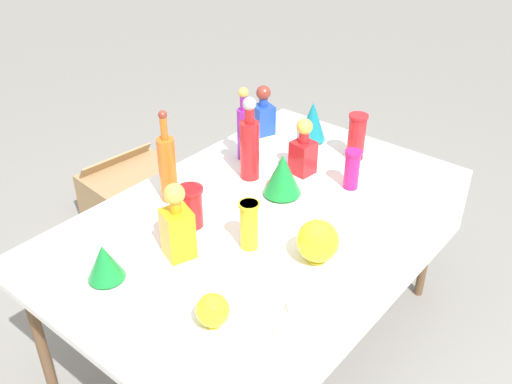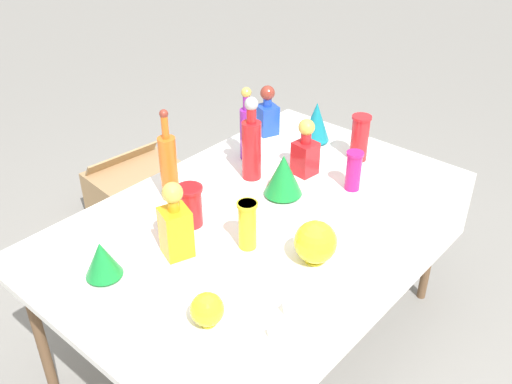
% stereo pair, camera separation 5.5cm
% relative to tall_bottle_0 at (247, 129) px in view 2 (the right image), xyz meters
% --- Properties ---
extents(ground_plane, '(40.00, 40.00, 0.00)m').
position_rel_tall_bottle_0_xyz_m(ground_plane, '(-0.33, -0.35, -0.92)').
color(ground_plane, gray).
extents(display_table, '(1.84, 1.13, 0.76)m').
position_rel_tall_bottle_0_xyz_m(display_table, '(-0.33, -0.39, -0.21)').
color(display_table, white).
rests_on(display_table, ground).
extents(tall_bottle_0, '(0.06, 0.06, 0.37)m').
position_rel_tall_bottle_0_xyz_m(tall_bottle_0, '(0.00, 0.00, 0.00)').
color(tall_bottle_0, purple).
rests_on(tall_bottle_0, display_table).
extents(tall_bottle_1, '(0.09, 0.09, 0.39)m').
position_rel_tall_bottle_0_xyz_m(tall_bottle_1, '(-0.12, -0.14, 0.01)').
color(tall_bottle_1, red).
rests_on(tall_bottle_1, display_table).
extents(tall_bottle_2, '(0.08, 0.08, 0.42)m').
position_rel_tall_bottle_0_xyz_m(tall_bottle_2, '(-0.49, 0.01, 0.00)').
color(tall_bottle_2, orange).
rests_on(tall_bottle_2, display_table).
extents(square_decanter_0, '(0.13, 0.13, 0.31)m').
position_rel_tall_bottle_0_xyz_m(square_decanter_0, '(-0.73, -0.31, -0.02)').
color(square_decanter_0, orange).
rests_on(square_decanter_0, display_table).
extents(square_decanter_1, '(0.13, 0.13, 0.27)m').
position_rel_tall_bottle_0_xyz_m(square_decanter_1, '(0.27, 0.10, -0.04)').
color(square_decanter_1, blue).
rests_on(square_decanter_1, display_table).
extents(square_decanter_2, '(0.11, 0.11, 0.27)m').
position_rel_tall_bottle_0_xyz_m(square_decanter_2, '(0.07, -0.30, -0.04)').
color(square_decanter_2, red).
rests_on(square_decanter_2, display_table).
extents(slender_vase_0, '(0.08, 0.08, 0.18)m').
position_rel_tall_bottle_0_xyz_m(slender_vase_0, '(0.09, -0.55, -0.06)').
color(slender_vase_0, '#C61972').
rests_on(slender_vase_0, display_table).
extents(slender_vase_1, '(0.11, 0.11, 0.17)m').
position_rel_tall_bottle_0_xyz_m(slender_vase_1, '(-0.57, -0.20, -0.06)').
color(slender_vase_1, red).
rests_on(slender_vase_1, display_table).
extents(slender_vase_2, '(0.08, 0.08, 0.20)m').
position_rel_tall_bottle_0_xyz_m(slender_vase_2, '(-0.53, -0.48, -0.05)').
color(slender_vase_2, yellow).
rests_on(slender_vase_2, display_table).
extents(slender_vase_3, '(0.09, 0.09, 0.23)m').
position_rel_tall_bottle_0_xyz_m(slender_vase_3, '(0.35, -0.41, -0.04)').
color(slender_vase_3, red).
rests_on(slender_vase_3, display_table).
extents(fluted_vase_0, '(0.17, 0.17, 0.20)m').
position_rel_tall_bottle_0_xyz_m(fluted_vase_0, '(-0.15, -0.35, -0.05)').
color(fluted_vase_0, '#198C38').
rests_on(fluted_vase_0, display_table).
extents(fluted_vase_1, '(0.13, 0.13, 0.15)m').
position_rel_tall_bottle_0_xyz_m(fluted_vase_1, '(-0.99, -0.21, -0.08)').
color(fluted_vase_1, '#198C38').
rests_on(fluted_vase_1, display_table).
extents(fluted_vase_2, '(0.14, 0.14, 0.21)m').
position_rel_tall_bottle_0_xyz_m(fluted_vase_2, '(0.36, -0.15, -0.05)').
color(fluted_vase_2, teal).
rests_on(fluted_vase_2, display_table).
extents(round_bowl_0, '(0.16, 0.16, 0.17)m').
position_rel_tall_bottle_0_xyz_m(round_bowl_0, '(-0.43, -0.72, -0.07)').
color(round_bowl_0, yellow).
rests_on(round_bowl_0, display_table).
extents(round_bowl_1, '(0.11, 0.11, 0.12)m').
position_rel_tall_bottle_0_xyz_m(round_bowl_1, '(-0.92, -0.65, -0.09)').
color(round_bowl_1, yellow).
rests_on(round_bowl_1, display_table).
extents(price_tag_left, '(0.06, 0.02, 0.05)m').
position_rel_tall_bottle_0_xyz_m(price_tag_left, '(-0.70, -0.81, -0.13)').
color(price_tag_left, white).
rests_on(price_tag_left, display_table).
extents(price_tag_center, '(0.06, 0.02, 0.04)m').
position_rel_tall_bottle_0_xyz_m(price_tag_center, '(-0.81, -0.84, -0.14)').
color(price_tag_center, white).
rests_on(price_tag_center, display_table).
extents(cardboard_box_behind_left, '(0.59, 0.45, 0.41)m').
position_rel_tall_bottle_0_xyz_m(cardboard_box_behind_left, '(0.01, 0.96, -0.75)').
color(cardboard_box_behind_left, tan).
rests_on(cardboard_box_behind_left, ground).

